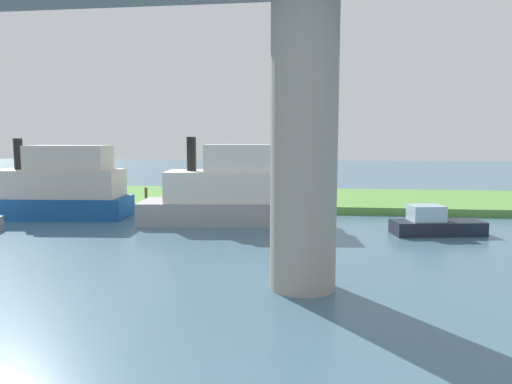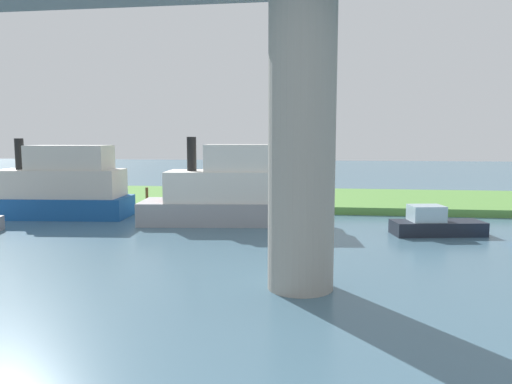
{
  "view_description": "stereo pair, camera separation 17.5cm",
  "coord_description": "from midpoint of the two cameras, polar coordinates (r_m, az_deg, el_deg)",
  "views": [
    {
      "loc": [
        -4.34,
        31.24,
        4.98
      ],
      "look_at": [
        -1.04,
        5.0,
        2.0
      ],
      "focal_mm": 33.04,
      "sensor_mm": 36.0,
      "label": 1
    },
    {
      "loc": [
        -4.52,
        31.22,
        4.98
      ],
      "look_at": [
        -1.04,
        5.0,
        2.0
      ],
      "focal_mm": 33.04,
      "sensor_mm": 36.0,
      "label": 2
    }
  ],
  "objects": [
    {
      "name": "motorboat_red",
      "position": [
        32.61,
        -23.22,
        0.42
      ],
      "size": [
        10.07,
        4.11,
        5.02
      ],
      "color": "#195199",
      "rests_on": "ground"
    },
    {
      "name": "skiff_small",
      "position": [
        26.37,
        20.62,
        -3.65
      ],
      "size": [
        4.88,
        2.45,
        1.55
      ],
      "color": "#1E232D",
      "rests_on": "ground"
    },
    {
      "name": "person_on_bank",
      "position": [
        32.8,
        -1.51,
        -0.19
      ],
      "size": [
        0.45,
        0.45,
        1.39
      ],
      "color": "#2D334C",
      "rests_on": "grassy_bank"
    },
    {
      "name": "mooring_post",
      "position": [
        34.39,
        -13.31,
        -0.35
      ],
      "size": [
        0.2,
        0.2,
        1.05
      ],
      "primitive_type": "cylinder",
      "color": "brown",
      "rests_on": "grassy_bank"
    },
    {
      "name": "bridge_pylon",
      "position": [
        15.46,
        5.5,
        6.23
      ],
      "size": [
        2.19,
        2.19,
        9.87
      ],
      "primitive_type": "cylinder",
      "color": "#9E998E",
      "rests_on": "ground"
    },
    {
      "name": "ground_plane",
      "position": [
        31.93,
        -0.89,
        -2.54
      ],
      "size": [
        160.0,
        160.0,
        0.0
      ],
      "primitive_type": "plane",
      "color": "#476B7F"
    },
    {
      "name": "grassy_bank",
      "position": [
        37.79,
        0.38,
        -0.76
      ],
      "size": [
        80.0,
        12.0,
        0.5
      ],
      "primitive_type": "cube",
      "color": "#5B9342",
      "rests_on": "ground"
    },
    {
      "name": "houseboat_blue",
      "position": [
        27.93,
        -3.15,
        0.07
      ],
      "size": [
        10.3,
        4.42,
        5.11
      ],
      "color": "#99999E",
      "rests_on": "ground"
    }
  ]
}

